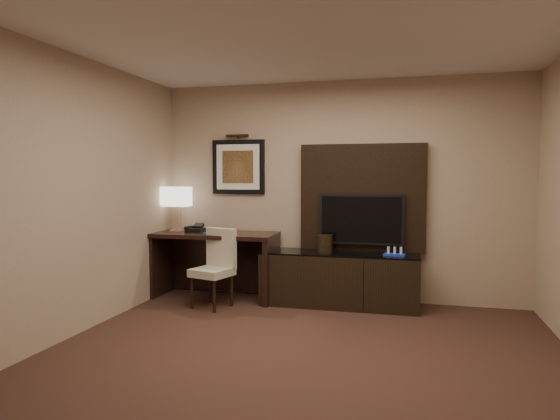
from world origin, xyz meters
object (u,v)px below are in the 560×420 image
(minibar_tray, at_px, (395,252))
(table_lamp, at_px, (177,208))
(desk, at_px, (215,265))
(tv, at_px, (361,219))
(desk_phone, at_px, (195,228))
(desk_chair, at_px, (212,271))
(credenza, at_px, (339,279))
(ice_bucket, at_px, (325,244))

(minibar_tray, bearing_deg, table_lamp, 177.47)
(desk, height_order, table_lamp, table_lamp)
(tv, xyz_separation_m, desk_phone, (-2.07, -0.19, -0.14))
(desk_chair, distance_m, table_lamp, 1.11)
(credenza, height_order, ice_bucket, ice_bucket)
(credenza, relative_size, desk_chair, 2.17)
(minibar_tray, bearing_deg, tv, 148.72)
(desk, xyz_separation_m, credenza, (1.57, -0.00, -0.10))
(desk, xyz_separation_m, desk_chair, (0.14, -0.45, 0.01))
(tv, height_order, desk_phone, tv)
(table_lamp, height_order, desk_phone, table_lamp)
(desk, xyz_separation_m, minibar_tray, (2.20, -0.05, 0.26))
(desk_phone, height_order, ice_bucket, desk_phone)
(desk, bearing_deg, credenza, -1.14)
(desk_chair, height_order, table_lamp, table_lamp)
(credenza, height_order, table_lamp, table_lamp)
(tv, distance_m, table_lamp, 2.36)
(credenza, xyz_separation_m, tv, (0.23, 0.19, 0.70))
(desk, height_order, ice_bucket, ice_bucket)
(tv, relative_size, desk_chair, 1.18)
(tv, distance_m, ice_bucket, 0.54)
(table_lamp, bearing_deg, credenza, -1.81)
(ice_bucket, bearing_deg, credenza, 6.54)
(desk_phone, relative_size, minibar_tray, 0.90)
(desk_phone, relative_size, ice_bucket, 1.03)
(table_lamp, bearing_deg, desk_chair, -36.79)
(desk, bearing_deg, ice_bucket, -1.96)
(desk, bearing_deg, desk_phone, 178.42)
(credenza, bearing_deg, desk, 179.61)
(desk_phone, bearing_deg, table_lamp, 168.44)
(desk, bearing_deg, table_lamp, 171.96)
(credenza, height_order, minibar_tray, minibar_tray)
(credenza, height_order, desk_phone, desk_phone)
(desk_chair, distance_m, minibar_tray, 2.11)
(desk_phone, distance_m, minibar_tray, 2.48)
(desk, xyz_separation_m, table_lamp, (-0.56, 0.07, 0.71))
(table_lamp, distance_m, ice_bucket, 1.99)
(desk_phone, bearing_deg, tv, 6.36)
(desk_phone, bearing_deg, ice_bucket, 0.41)
(credenza, xyz_separation_m, table_lamp, (-2.12, 0.07, 0.80))
(desk_chair, bearing_deg, desk, 124.05)
(tv, bearing_deg, credenza, -140.80)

